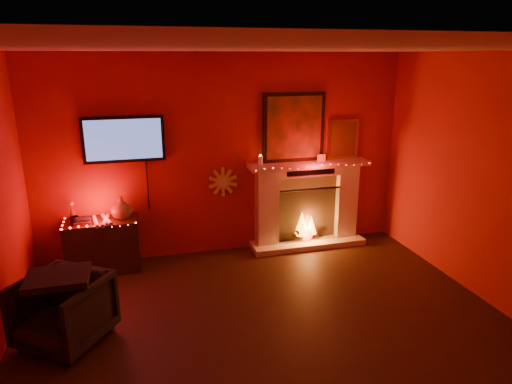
# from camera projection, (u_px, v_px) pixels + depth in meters

# --- Properties ---
(room) EXTENTS (5.00, 5.00, 5.00)m
(room) POSITION_uv_depth(u_px,v_px,m) (286.00, 217.00, 3.82)
(room) COLOR black
(room) RESTS_ON ground
(floor) EXTENTS (5.00, 5.00, 0.00)m
(floor) POSITION_uv_depth(u_px,v_px,m) (283.00, 354.00, 4.21)
(floor) COLOR black
(floor) RESTS_ON ground
(fireplace) EXTENTS (1.72, 0.40, 2.18)m
(fireplace) POSITION_uv_depth(u_px,v_px,m) (307.00, 196.00, 6.50)
(fireplace) COLOR beige
(fireplace) RESTS_ON floor
(tv) EXTENTS (1.00, 0.07, 1.24)m
(tv) POSITION_uv_depth(u_px,v_px,m) (124.00, 139.00, 5.68)
(tv) COLOR black
(tv) RESTS_ON room
(sunburst_clock) EXTENTS (0.40, 0.03, 0.40)m
(sunburst_clock) POSITION_uv_depth(u_px,v_px,m) (223.00, 182.00, 6.20)
(sunburst_clock) COLOR gold
(sunburst_clock) RESTS_ON room
(console_table) EXTENTS (0.89, 0.52, 0.96)m
(console_table) POSITION_uv_depth(u_px,v_px,m) (104.00, 242.00, 5.77)
(console_table) COLOR black
(console_table) RESTS_ON floor
(armchair) EXTENTS (1.02, 1.03, 0.68)m
(armchair) POSITION_uv_depth(u_px,v_px,m) (63.00, 311.00, 4.30)
(armchair) COLOR black
(armchair) RESTS_ON floor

